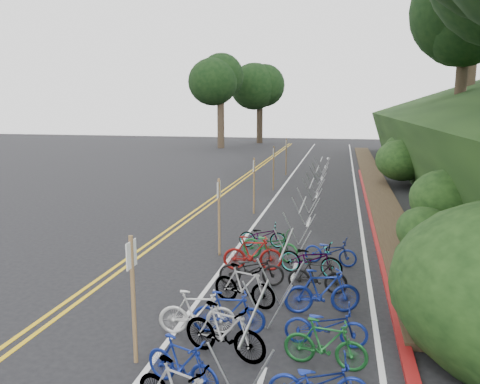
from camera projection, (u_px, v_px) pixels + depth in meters
name	position (u px, v px, depth m)	size (l,w,h in m)	color
ground	(136.00, 322.00, 10.41)	(120.00, 120.00, 0.00)	black
road_markings	(251.00, 218.00, 19.98)	(7.47, 80.00, 0.01)	gold
red_curb	(371.00, 213.00, 20.73)	(0.25, 28.00, 0.10)	maroon
bike_rack_front	(256.00, 323.00, 8.66)	(1.10, 2.90, 1.08)	gray
bike_racks_rest	(311.00, 189.00, 22.11)	(1.14, 23.00, 1.17)	gray
signpost_near	(133.00, 291.00, 8.54)	(0.08, 0.40, 2.47)	brown
signposts_rest	(265.00, 172.00, 23.47)	(0.08, 18.40, 2.50)	brown
bike_front	(197.00, 313.00, 9.78)	(1.63, 0.46, 0.98)	beige
bike_valet	(277.00, 291.00, 10.95)	(3.25, 10.90, 1.07)	slate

